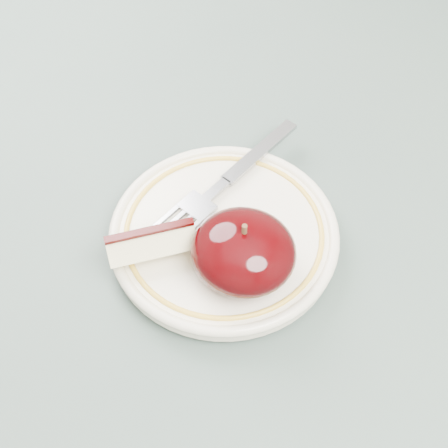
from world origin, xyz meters
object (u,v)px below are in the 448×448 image
(apple_half, at_px, (243,252))
(fork, at_px, (225,182))
(table, at_px, (169,246))
(plate, at_px, (224,234))

(apple_half, height_order, fork, apple_half)
(table, bearing_deg, fork, 9.29)
(apple_half, bearing_deg, fork, 118.06)
(fork, bearing_deg, table, 121.34)
(table, relative_size, apple_half, 11.33)
(table, height_order, fork, fork)
(table, bearing_deg, apple_half, -34.38)
(table, xyz_separation_m, fork, (0.06, 0.01, 0.11))
(apple_half, xyz_separation_m, fork, (-0.04, 0.07, -0.02))
(plate, xyz_separation_m, fork, (-0.01, 0.05, 0.01))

